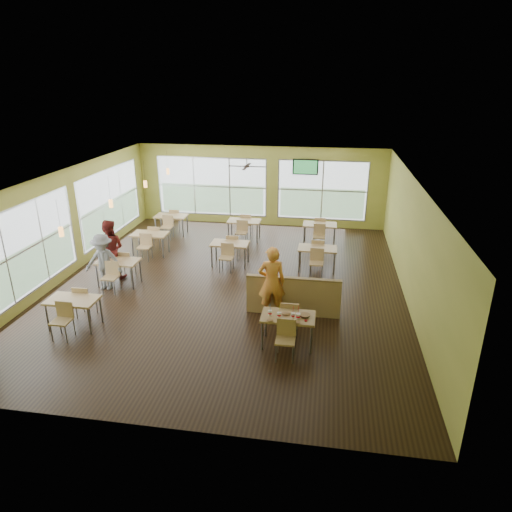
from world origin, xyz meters
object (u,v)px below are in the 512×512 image
object	(u,v)px
half_wall_divider	(293,296)
man_plaid	(272,282)
main_table	(288,320)
food_basket	(305,315)

from	to	relation	value
half_wall_divider	man_plaid	bearing A→B (deg)	-163.88
man_plaid	half_wall_divider	bearing A→B (deg)	-174.22
main_table	man_plaid	world-z (taller)	man_plaid
half_wall_divider	food_basket	distance (m)	1.50
main_table	half_wall_divider	size ratio (longest dim) A/B	0.63
man_plaid	food_basket	distance (m)	1.58
main_table	half_wall_divider	world-z (taller)	half_wall_divider
main_table	food_basket	bearing A→B (deg)	2.35
main_table	food_basket	distance (m)	0.40
main_table	man_plaid	bearing A→B (deg)	112.56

